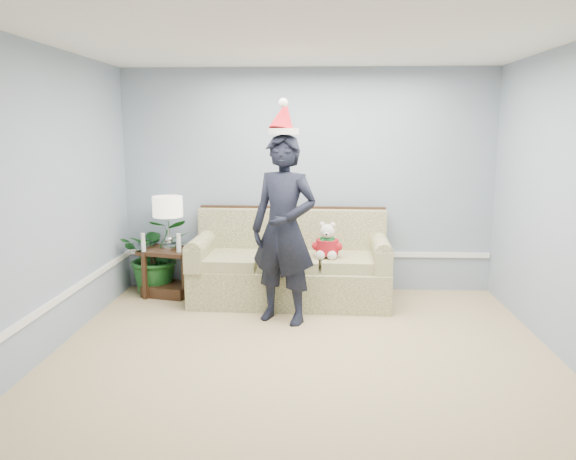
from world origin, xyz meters
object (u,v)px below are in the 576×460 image
at_px(side_table, 169,277).
at_px(teddy_bear, 327,245).
at_px(sofa, 291,268).
at_px(houseplant, 157,254).
at_px(table_lamp, 168,209).
at_px(man, 284,230).

distance_m(side_table, teddy_bear, 1.98).
distance_m(sofa, houseplant, 1.67).
xyz_separation_m(side_table, houseplant, (-0.18, 0.14, 0.25)).
height_order(sofa, table_lamp, table_lamp).
height_order(sofa, man, man).
height_order(side_table, table_lamp, table_lamp).
bearing_deg(teddy_bear, sofa, 160.69).
xyz_separation_m(side_table, man, (1.44, -0.87, 0.75)).
bearing_deg(table_lamp, teddy_bear, -10.17).
distance_m(sofa, teddy_bear, 0.57).
relative_size(side_table, table_lamp, 1.09).
distance_m(sofa, side_table, 1.49).
xyz_separation_m(table_lamp, houseplant, (-0.19, 0.11, -0.58)).
xyz_separation_m(side_table, teddy_bear, (1.90, -0.31, 0.48)).
xyz_separation_m(houseplant, teddy_bear, (2.07, -0.45, 0.24)).
distance_m(table_lamp, man, 1.68).
bearing_deg(side_table, man, -31.01).
bearing_deg(sofa, houseplant, 173.30).
distance_m(side_table, houseplant, 0.33).
relative_size(sofa, table_lamp, 3.62).
distance_m(sofa, table_lamp, 1.62).
relative_size(side_table, teddy_bear, 1.67).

